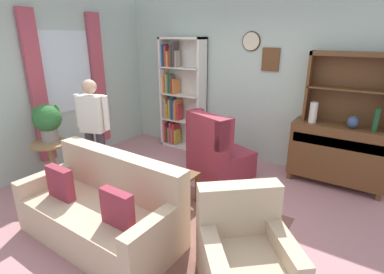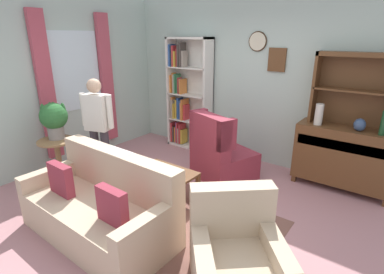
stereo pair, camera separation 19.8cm
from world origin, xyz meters
name	(u,v)px [view 1 (the left image)]	position (x,y,z in m)	size (l,w,h in m)	color
ground_plane	(177,210)	(0.00, 0.00, -0.01)	(5.40, 4.60, 0.02)	#B27A7F
wall_back	(249,80)	(0.00, 2.13, 1.40)	(5.00, 0.09, 2.80)	#ADC1B7
wall_left	(49,84)	(-2.52, 0.05, 1.40)	(0.16, 4.20, 2.80)	#ADC1B7
area_rug	(176,226)	(0.20, -0.30, 0.00)	(2.24, 1.84, 0.01)	brown
bookshelf	(179,96)	(-1.34, 1.94, 1.01)	(0.90, 0.30, 2.10)	silver
sideboard	(337,152)	(1.55, 1.86, 0.51)	(1.30, 0.45, 0.92)	brown
sideboard_hutch	(351,79)	(1.55, 1.97, 1.56)	(1.10, 0.26, 1.00)	brown
vase_tall	(313,113)	(1.16, 1.78, 1.07)	(0.11, 0.11, 0.30)	beige
vase_round	(353,122)	(1.68, 1.79, 1.01)	(0.15, 0.15, 0.17)	#33476B
bottle_wine	(376,120)	(1.94, 1.77, 1.08)	(0.07, 0.07, 0.31)	#194223
couch_floral	(103,211)	(-0.36, -0.86, 0.31)	(1.81, 0.88, 0.90)	#C6AD8E
armchair_floral	(245,259)	(1.21, -0.67, 0.29)	(1.08, 1.08, 0.88)	#C6AD8E
wingback_chair	(217,154)	(-0.04, 1.10, 0.38)	(1.01, 1.02, 1.05)	maroon
plant_stand	(52,159)	(-1.92, -0.44, 0.41)	(0.52, 0.52, 0.67)	#997047
potted_plant_large	(47,120)	(-1.98, -0.39, 0.99)	(0.39, 0.39, 0.54)	gray
potted_plant_small	(73,184)	(-1.44, -0.48, 0.17)	(0.21, 0.21, 0.29)	beige
person_reading	(93,125)	(-1.42, -0.04, 0.91)	(0.52, 0.30, 1.56)	#38333D
coffee_table	(165,177)	(-0.26, 0.10, 0.35)	(0.80, 0.50, 0.42)	brown
book_stack	(165,170)	(-0.26, 0.10, 0.46)	(0.22, 0.13, 0.07)	#284C8C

